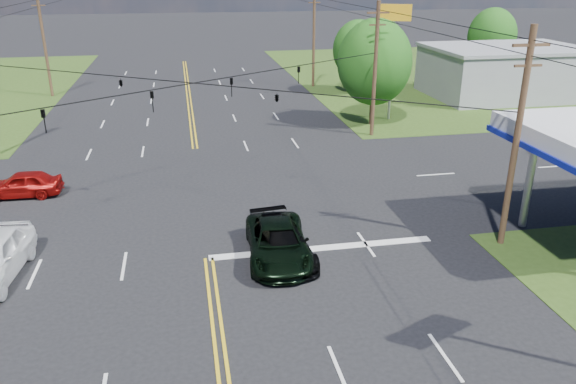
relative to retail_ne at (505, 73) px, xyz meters
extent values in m
plane|color=black|center=(-30.00, -20.00, -2.20)|extent=(280.00, 280.00, 0.00)
cube|color=#2D4616|center=(5.00, 12.00, -2.20)|extent=(46.00, 48.00, 0.03)
cube|color=silver|center=(-25.00, -28.00, -2.20)|extent=(10.00, 0.50, 0.02)
cube|color=gray|center=(0.00, 0.00, 0.00)|extent=(14.00, 10.00, 4.40)
cylinder|color=#A5A5AA|center=(-15.00, -27.50, 0.12)|extent=(0.36, 0.36, 4.65)
cylinder|color=#43281C|center=(-17.00, -29.00, 2.55)|extent=(0.28, 0.28, 9.50)
cube|color=#43281C|center=(-17.00, -29.00, 6.50)|extent=(1.60, 0.12, 0.12)
cube|color=#43281C|center=(-17.00, -29.00, 5.70)|extent=(1.20, 0.10, 0.10)
cylinder|color=#43281C|center=(-17.00, -11.00, 2.55)|extent=(0.28, 0.28, 9.50)
cube|color=#43281C|center=(-17.00, -11.00, 6.50)|extent=(1.60, 0.12, 0.12)
cube|color=#43281C|center=(-17.00, -11.00, 5.70)|extent=(1.20, 0.10, 0.10)
cylinder|color=#43281C|center=(-43.00, 8.00, 2.80)|extent=(0.28, 0.28, 10.00)
cube|color=#43281C|center=(-43.00, 8.00, 6.20)|extent=(1.20, 0.10, 0.10)
cylinder|color=#43281C|center=(-17.00, 8.00, 2.80)|extent=(0.28, 0.28, 10.00)
cube|color=#43281C|center=(-17.00, 8.00, 6.20)|extent=(1.20, 0.10, 0.10)
imported|color=black|center=(-36.50, -24.50, 3.22)|extent=(0.17, 0.21, 1.05)
imported|color=black|center=(-32.08, -21.44, 3.22)|extent=(0.17, 0.21, 1.05)
imported|color=black|center=(-27.92, -18.56, 3.22)|extent=(0.17, 0.21, 1.05)
imported|color=black|center=(-23.50, -15.50, 3.22)|extent=(0.17, 0.21, 1.05)
imported|color=black|center=(-33.90, -17.30, 3.50)|extent=(1.24, 0.26, 0.50)
imported|color=black|center=(-26.10, -22.70, 3.50)|extent=(1.24, 0.26, 0.50)
cylinder|color=black|center=(-17.00, -22.00, 6.70)|extent=(0.04, 100.00, 0.04)
cylinder|color=black|center=(-17.00, -22.00, 6.10)|extent=(0.04, 100.00, 0.04)
cylinder|color=#43281C|center=(-16.00, -8.00, -0.55)|extent=(0.36, 0.36, 3.30)
ellipsoid|color=#174A13|center=(-16.00, -8.00, 2.67)|extent=(5.70, 5.70, 6.60)
cylinder|color=#43281C|center=(-13.50, 4.00, -0.77)|extent=(0.36, 0.36, 2.86)
ellipsoid|color=#174A13|center=(-13.50, 4.00, 2.03)|extent=(4.94, 4.94, 5.72)
cylinder|color=#43281C|center=(4.00, 10.00, -0.66)|extent=(0.36, 0.36, 3.08)
ellipsoid|color=#174A13|center=(4.00, 10.00, 2.35)|extent=(5.32, 5.32, 6.16)
imported|color=black|center=(-27.10, -28.50, -1.45)|extent=(2.85, 5.55, 1.50)
imported|color=black|center=(-26.88, -28.50, -1.49)|extent=(2.55, 5.08, 1.42)
imported|color=maroon|center=(-39.45, -19.00, -1.50)|extent=(4.14, 1.75, 1.40)
imported|color=#ABABAF|center=(-5.45, -17.44, -1.52)|extent=(4.89, 2.52, 1.36)
cylinder|color=#A5A5AA|center=(-14.08, -6.67, 2.29)|extent=(0.20, 0.20, 8.98)
cube|color=#FDA81A|center=(-14.08, -6.67, 6.18)|extent=(2.35, 1.27, 1.24)
camera|label=1|loc=(-30.64, -49.42, 9.26)|focal=35.00mm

